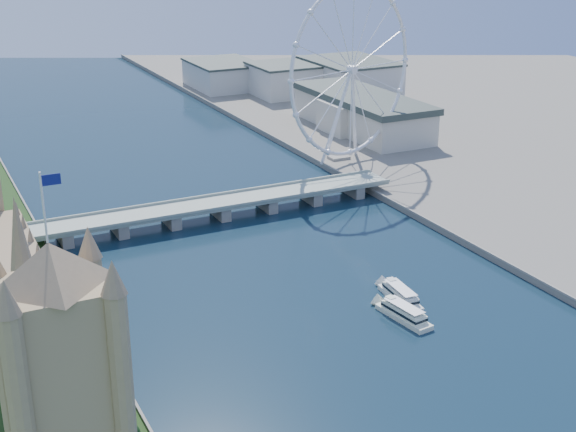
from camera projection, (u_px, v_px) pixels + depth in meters
victoria_tower at (67, 417)px, 189.17m from camera, size 28.16×28.16×112.00m
parliament_range at (31, 333)px, 301.23m from camera, size 24.00×200.00×70.00m
westminster_bridge at (220, 206)px, 467.67m from camera, size 220.00×22.00×9.50m
london_eye at (352, 70)px, 542.39m from camera, size 113.60×39.12×124.30m
county_hall at (361, 133)px, 651.79m from camera, size 54.00×144.00×35.00m
city_skyline at (151, 98)px, 698.67m from camera, size 505.00×280.00×32.00m
tour_boat_near at (404, 319)px, 350.68m from camera, size 12.49×33.45×7.24m
tour_boat_far at (400, 301)px, 367.61m from camera, size 11.08×33.08×7.21m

